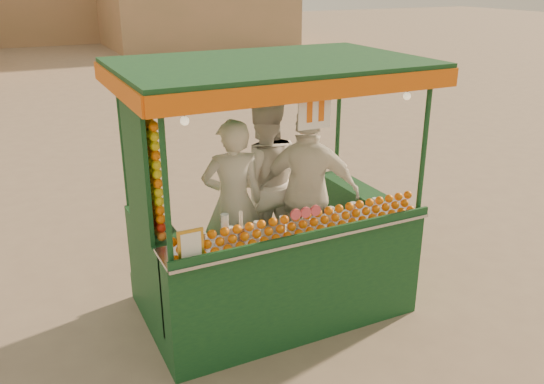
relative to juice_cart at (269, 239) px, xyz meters
name	(u,v)px	position (x,y,z in m)	size (l,w,h in m)	color
ground	(308,295)	(0.55, 0.10, -0.87)	(90.00, 90.00, 0.00)	#726252
juice_cart	(269,239)	(0.00, 0.00, 0.00)	(2.97, 1.92, 2.70)	#0F371E
vendor_left	(233,202)	(-0.26, 0.35, 0.34)	(0.73, 0.55, 1.80)	white
vendor_middle	(263,182)	(0.21, 0.59, 0.41)	(1.08, 0.92, 1.94)	silver
vendor_right	(308,194)	(0.53, 0.13, 0.38)	(1.18, 0.95, 1.88)	white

